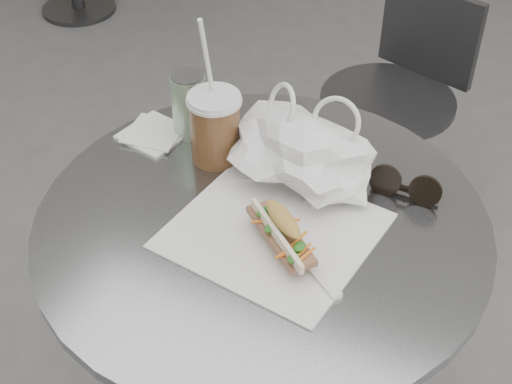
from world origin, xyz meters
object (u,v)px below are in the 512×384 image
at_px(cafe_table, 261,323).
at_px(banh_mi, 281,232).
at_px(drink_can, 189,104).
at_px(chair_far, 390,131).
at_px(iced_coffee, 215,126).
at_px(sunglasses, 405,187).

height_order(cafe_table, banh_mi, banh_mi).
xyz_separation_m(cafe_table, drink_can, (-0.23, 0.16, 0.34)).
relative_size(chair_far, drink_can, 5.71).
distance_m(iced_coffee, drink_can, 0.10).
bearing_deg(iced_coffee, cafe_table, -37.91).
xyz_separation_m(cafe_table, chair_far, (-0.01, 0.92, -0.14)).
bearing_deg(cafe_table, chair_far, 90.57).
height_order(banh_mi, drink_can, drink_can).
relative_size(chair_far, iced_coffee, 2.51).
bearing_deg(sunglasses, cafe_table, -142.91).
height_order(cafe_table, chair_far, cafe_table).
distance_m(banh_mi, drink_can, 0.36).
bearing_deg(cafe_table, sunglasses, 37.42).
distance_m(cafe_table, drink_can, 0.44).
height_order(chair_far, banh_mi, banh_mi).
bearing_deg(banh_mi, sunglasses, 94.59).
height_order(banh_mi, iced_coffee, iced_coffee).
distance_m(cafe_table, banh_mi, 0.32).
bearing_deg(chair_far, cafe_table, 107.45).
height_order(cafe_table, sunglasses, sunglasses).
xyz_separation_m(cafe_table, iced_coffee, (-0.15, 0.11, 0.34)).
distance_m(iced_coffee, sunglasses, 0.35).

